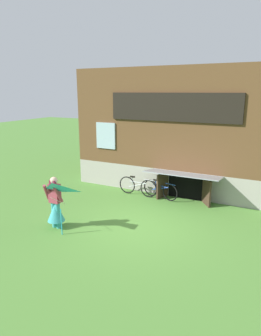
{
  "coord_description": "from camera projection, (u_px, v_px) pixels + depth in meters",
  "views": [
    {
      "loc": [
        3.63,
        -7.73,
        4.04
      ],
      "look_at": [
        -0.6,
        0.7,
        1.61
      ],
      "focal_mm": 31.77,
      "sensor_mm": 36.0,
      "label": 1
    }
  ],
  "objects": [
    {
      "name": "bicycle_silver",
      "position": [
        138.0,
        186.0,
        11.85
      ],
      "size": [
        1.67,
        0.12,
        0.76
      ],
      "rotation": [
        0.0,
        0.0,
        -0.05
      ],
      "color": "black",
      "rests_on": "ground_plane"
    },
    {
      "name": "kite",
      "position": [
        53.0,
        197.0,
        8.14
      ],
      "size": [
        0.97,
        1.03,
        1.5
      ],
      "color": "#2DB2CC",
      "rests_on": "ground_plane"
    },
    {
      "name": "ground_plane",
      "position": [
        138.0,
        225.0,
        9.28
      ],
      "size": [
        60.0,
        60.0,
        0.0
      ],
      "primitive_type": "plane",
      "color": "#4C7F33"
    },
    {
      "name": "person",
      "position": [
        55.0,
        207.0,
        8.94
      ],
      "size": [
        0.61,
        0.52,
        1.61
      ],
      "rotation": [
        0.0,
        0.0,
        -0.32
      ],
      "color": "teal",
      "rests_on": "ground_plane"
    },
    {
      "name": "log_house",
      "position": [
        191.0,
        127.0,
        13.56
      ],
      "size": [
        8.63,
        6.46,
        4.96
      ],
      "color": "#9E998E",
      "rests_on": "ground_plane"
    },
    {
      "name": "bicycle_blue",
      "position": [
        160.0,
        190.0,
        11.52
      ],
      "size": [
        1.53,
        0.41,
        0.71
      ],
      "rotation": [
        0.0,
        0.0,
        -0.23
      ],
      "color": "black",
      "rests_on": "ground_plane"
    }
  ]
}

